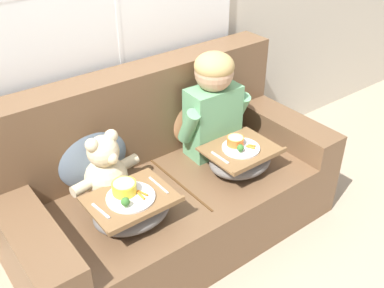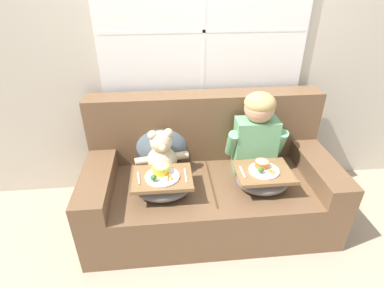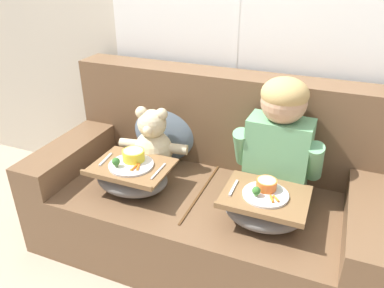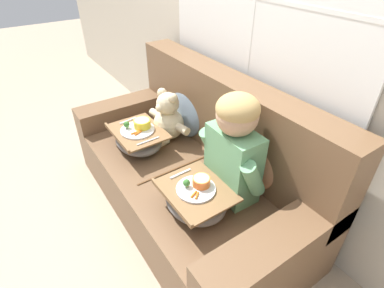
{
  "view_description": "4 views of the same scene",
  "coord_description": "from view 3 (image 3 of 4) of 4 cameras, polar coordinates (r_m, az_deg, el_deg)",
  "views": [
    {
      "loc": [
        -1.2,
        -1.74,
        2.01
      ],
      "look_at": [
        0.15,
        0.02,
        0.6
      ],
      "focal_mm": 42.0,
      "sensor_mm": 36.0,
      "label": 1
    },
    {
      "loc": [
        -0.33,
        -1.91,
        1.86
      ],
      "look_at": [
        -0.15,
        -0.01,
        0.75
      ],
      "focal_mm": 28.0,
      "sensor_mm": 36.0,
      "label": 2
    },
    {
      "loc": [
        0.61,
        -1.68,
        1.63
      ],
      "look_at": [
        -0.06,
        -0.05,
        0.71
      ],
      "focal_mm": 35.0,
      "sensor_mm": 36.0,
      "label": 3
    },
    {
      "loc": [
        1.38,
        -0.87,
        1.74
      ],
      "look_at": [
        0.02,
        0.06,
        0.59
      ],
      "focal_mm": 28.0,
      "sensor_mm": 36.0,
      "label": 4
    }
  ],
  "objects": [
    {
      "name": "couch",
      "position": [
        2.27,
        2.58,
        -7.23
      ],
      "size": [
        1.94,
        0.93,
        1.0
      ],
      "color": "brown",
      "rests_on": "ground_plane"
    },
    {
      "name": "throw_pillow_behind_teddy",
      "position": [
        2.41,
        -4.13,
        2.58
      ],
      "size": [
        0.44,
        0.21,
        0.46
      ],
      "color": "slate",
      "rests_on": "couch"
    },
    {
      "name": "ground_plane",
      "position": [
        2.42,
        1.72,
        -14.96
      ],
      "size": [
        14.0,
        14.0,
        0.0
      ],
      "primitive_type": "plane",
      "color": "tan"
    },
    {
      "name": "wall_back_with_window",
      "position": [
        2.35,
        7.32,
        19.33
      ],
      "size": [
        8.0,
        0.08,
        2.6
      ],
      "color": "beige",
      "rests_on": "ground_plane"
    },
    {
      "name": "throw_pillow_behind_child",
      "position": [
        2.21,
        13.61,
        -0.57
      ],
      "size": [
        0.42,
        0.2,
        0.44
      ],
      "color": "#B2754C",
      "rests_on": "couch"
    },
    {
      "name": "teddy_bear",
      "position": [
        2.28,
        -6.0,
        0.14
      ],
      "size": [
        0.43,
        0.31,
        0.4
      ],
      "color": "beige",
      "rests_on": "couch"
    },
    {
      "name": "child_figure",
      "position": [
        1.99,
        13.27,
        1.49
      ],
      "size": [
        0.47,
        0.24,
        0.67
      ],
      "color": "#66A370",
      "rests_on": "couch"
    },
    {
      "name": "lap_tray_teddy",
      "position": [
        2.14,
        -9.11,
        -4.78
      ],
      "size": [
        0.43,
        0.34,
        0.22
      ],
      "color": "slate",
      "rests_on": "teddy_bear"
    },
    {
      "name": "lap_tray_child",
      "position": [
        1.91,
        10.92,
        -9.38
      ],
      "size": [
        0.41,
        0.34,
        0.21
      ],
      "color": "slate",
      "rests_on": "child_figure"
    }
  ]
}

